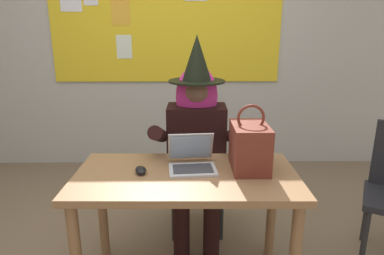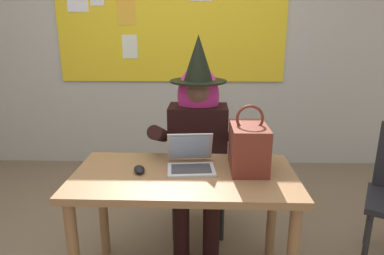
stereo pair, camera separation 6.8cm
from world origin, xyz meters
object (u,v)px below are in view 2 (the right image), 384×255
at_px(chair_at_desk, 198,163).
at_px(person_costumed, 198,132).
at_px(desk_main, 184,190).
at_px(laptop, 191,160).
at_px(handbag, 249,147).
at_px(computer_mouse, 139,169).

height_order(chair_at_desk, person_costumed, person_costumed).
bearing_deg(desk_main, chair_at_desk, 83.90).
relative_size(chair_at_desk, laptop, 3.07).
relative_size(person_costumed, laptop, 4.98).
height_order(person_costumed, handbag, person_costumed).
bearing_deg(laptop, computer_mouse, -170.27).
bearing_deg(computer_mouse, handbag, -10.70).
height_order(desk_main, chair_at_desk, chair_at_desk).
height_order(desk_main, person_costumed, person_costumed).
xyz_separation_m(desk_main, chair_at_desk, (0.07, 0.68, -0.11)).
bearing_deg(handbag, desk_main, -169.33).
distance_m(person_costumed, handbag, 0.57).
bearing_deg(desk_main, person_costumed, 82.48).
bearing_deg(handbag, computer_mouse, -174.72).
distance_m(laptop, handbag, 0.34).
bearing_deg(desk_main, computer_mouse, 177.44).
xyz_separation_m(chair_at_desk, person_costumed, (0.00, -0.12, 0.29)).
height_order(computer_mouse, handbag, handbag).
distance_m(computer_mouse, handbag, 0.63).
height_order(desk_main, handbag, handbag).
bearing_deg(chair_at_desk, laptop, -5.38).
height_order(laptop, handbag, handbag).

